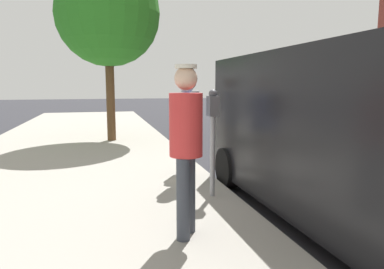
{
  "coord_description": "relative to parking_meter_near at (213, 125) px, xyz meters",
  "views": [
    {
      "loc": [
        2.85,
        5.49,
        1.73
      ],
      "look_at": [
        1.65,
        0.78,
        1.05
      ],
      "focal_mm": 33.22,
      "sensor_mm": 36.0,
      "label": 1
    }
  ],
  "objects": [
    {
      "name": "ground_plane",
      "position": [
        -1.35,
        -0.78,
        -1.18
      ],
      "size": [
        80.0,
        80.0,
        0.0
      ],
      "primitive_type": "plane",
      "color": "#2D2D33"
    },
    {
      "name": "street_tree",
      "position": [
        1.24,
        -5.65,
        2.47
      ],
      "size": [
        2.86,
        2.86,
        4.94
      ],
      "color": "brown",
      "rests_on": "sidewalk_slab"
    },
    {
      "name": "parked_van",
      "position": [
        -1.5,
        1.22,
        -0.03
      ],
      "size": [
        2.17,
        5.22,
        2.15
      ],
      "color": "black",
      "rests_on": "ground"
    },
    {
      "name": "pedestrian_in_gray",
      "position": [
        -0.07,
        -1.59,
        -0.02
      ],
      "size": [
        0.34,
        0.36,
        1.75
      ],
      "color": "#726656",
      "rests_on": "sidewalk_slab"
    },
    {
      "name": "parking_meter_near",
      "position": [
        0.0,
        0.0,
        0.0
      ],
      "size": [
        0.14,
        0.18,
        1.52
      ],
      "color": "gray",
      "rests_on": "sidewalk_slab"
    },
    {
      "name": "sidewalk_slab",
      "position": [
        2.15,
        -0.78,
        -1.11
      ],
      "size": [
        5.0,
        32.0,
        0.15
      ],
      "primitive_type": "cube",
      "color": "#9E998E",
      "rests_on": "ground"
    },
    {
      "name": "pedestrian_in_red",
      "position": [
        0.68,
        1.23,
        -0.0
      ],
      "size": [
        0.34,
        0.34,
        1.78
      ],
      "color": "#383D47",
      "rests_on": "sidewalk_slab"
    },
    {
      "name": "pedestrian_in_blue",
      "position": [
        0.18,
        -0.81,
        -0.06
      ],
      "size": [
        0.34,
        0.35,
        1.69
      ],
      "color": "beige",
      "rests_on": "sidewalk_slab"
    }
  ]
}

